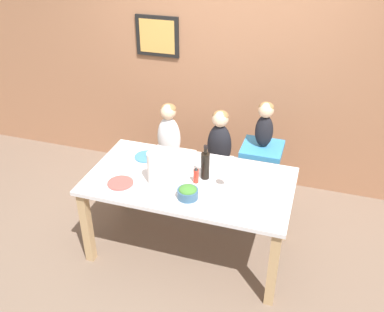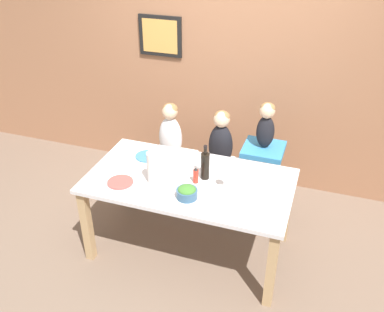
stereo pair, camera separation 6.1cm
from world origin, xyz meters
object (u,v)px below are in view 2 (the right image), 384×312
(wine_bottle, at_px, (205,165))
(dinner_plate_back_right, at_px, (252,176))
(salad_bowl_large, at_px, (187,192))
(chair_right_highchair, at_px, (262,162))
(person_child_center, at_px, (221,139))
(person_baby_right, at_px, (266,123))
(chair_far_center, at_px, (220,172))
(chair_far_left, at_px, (171,163))
(wine_glass_near, at_px, (225,174))
(dinner_plate_front_left, at_px, (120,182))
(person_child_left, at_px, (170,131))
(paper_towel_roll, at_px, (154,168))
(dinner_plate_back_left, at_px, (147,156))
(dinner_plate_front_right, at_px, (232,202))

(wine_bottle, distance_m, dinner_plate_back_right, 0.40)
(dinner_plate_back_right, bearing_deg, salad_bowl_large, -133.23)
(chair_right_highchair, bearing_deg, person_child_center, 179.87)
(person_baby_right, relative_size, wine_bottle, 1.42)
(dinner_plate_back_right, bearing_deg, person_baby_right, 89.71)
(person_baby_right, bearing_deg, dinner_plate_back_right, -90.29)
(person_child_center, bearing_deg, chair_far_center, -90.00)
(chair_far_left, bearing_deg, dinner_plate_back_right, -28.38)
(wine_glass_near, xyz_separation_m, dinner_plate_back_right, (0.18, 0.21, -0.11))
(chair_far_left, xyz_separation_m, wine_bottle, (0.54, -0.62, 0.45))
(wine_glass_near, bearing_deg, chair_far_left, 136.11)
(chair_right_highchair, xyz_separation_m, dinner_plate_front_left, (-0.97, -0.91, 0.14))
(dinner_plate_back_right, bearing_deg, dinner_plate_front_left, -156.59)
(chair_right_highchair, xyz_separation_m, wine_glass_near, (-0.18, -0.69, 0.25))
(wine_glass_near, distance_m, dinner_plate_back_right, 0.30)
(person_child_left, relative_size, wine_bottle, 1.91)
(chair_right_highchair, bearing_deg, person_baby_right, 90.00)
(salad_bowl_large, bearing_deg, paper_towel_roll, 159.84)
(person_baby_right, xyz_separation_m, paper_towel_roll, (-0.72, -0.81, -0.13))
(chair_far_left, xyz_separation_m, paper_towel_roll, (0.18, -0.80, 0.46))
(paper_towel_roll, xyz_separation_m, salad_bowl_large, (0.31, -0.11, -0.09))
(chair_far_center, distance_m, salad_bowl_large, 0.99)
(paper_towel_roll, bearing_deg, person_baby_right, 48.22)
(chair_right_highchair, distance_m, person_child_center, 0.44)
(person_child_center, height_order, person_baby_right, person_baby_right)
(person_child_center, bearing_deg, salad_bowl_large, -90.45)
(chair_far_center, bearing_deg, dinner_plate_back_right, -50.66)
(person_child_left, relative_size, dinner_plate_back_right, 2.76)
(paper_towel_roll, bearing_deg, chair_far_center, 68.40)
(wine_bottle, bearing_deg, chair_right_highchair, 59.85)
(person_baby_right, bearing_deg, person_child_left, -179.97)
(salad_bowl_large, distance_m, dinner_plate_back_left, 0.70)
(person_child_center, distance_m, dinner_plate_back_left, 0.71)
(salad_bowl_large, bearing_deg, dinner_plate_back_left, 139.56)
(person_child_left, height_order, person_child_center, same)
(dinner_plate_back_right, height_order, dinner_plate_front_right, same)
(chair_far_left, distance_m, person_baby_right, 1.08)
(wine_glass_near, bearing_deg, chair_right_highchair, 75.45)
(person_child_center, relative_size, wine_bottle, 1.91)
(chair_far_center, xyz_separation_m, dinner_plate_front_left, (-0.57, -0.91, 0.34))
(dinner_plate_back_right, xyz_separation_m, dinner_plate_front_right, (-0.07, -0.39, 0.00))
(person_child_center, bearing_deg, person_baby_right, 0.06)
(chair_far_center, height_order, person_baby_right, person_baby_right)
(chair_far_center, distance_m, person_child_left, 0.62)
(chair_far_left, relative_size, person_child_center, 0.82)
(salad_bowl_large, bearing_deg, chair_far_left, 118.30)
(chair_far_left, bearing_deg, dinner_plate_front_left, -94.45)
(person_child_left, bearing_deg, wine_bottle, -48.89)
(person_child_left, bearing_deg, chair_far_left, -90.00)
(chair_far_left, height_order, chair_far_center, same)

